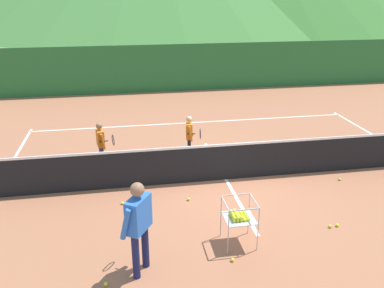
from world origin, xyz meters
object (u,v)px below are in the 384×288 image
object	(u,v)px
tennis_ball_1	(337,225)
tennis_ball_4	(232,260)
tennis_ball_2	(189,199)
tennis_ball_8	(330,226)
tennis_net	(226,161)
student_1	(190,133)
student_0	(101,141)
tennis_ball_5	(122,203)
instructor	(139,220)
tennis_ball_6	(340,179)
ball_cart	(238,216)
tennis_ball_7	(106,284)

from	to	relation	value
tennis_ball_1	tennis_ball_4	xyz separation A→B (m)	(-2.41, -0.71, 0.00)
tennis_ball_2	tennis_ball_4	xyz separation A→B (m)	(0.41, -2.30, 0.00)
tennis_ball_1	tennis_ball_8	size ratio (longest dim) A/B	1.00
tennis_net	tennis_ball_2	distance (m)	1.51
student_1	tennis_ball_8	xyz separation A→B (m)	(2.22, -4.00, -0.72)
tennis_ball_4	student_0	bearing A→B (deg)	117.92
tennis_ball_2	tennis_ball_5	bearing A→B (deg)	176.97
tennis_net	instructor	distance (m)	3.98
student_1	tennis_ball_6	xyz separation A→B (m)	(3.50, -2.05, -0.72)
tennis_net	ball_cart	bearing A→B (deg)	-99.97
tennis_ball_4	ball_cart	bearing A→B (deg)	65.62
student_0	tennis_ball_7	size ratio (longest dim) A/B	18.62
tennis_ball_2	tennis_ball_7	xyz separation A→B (m)	(-1.81, -2.55, 0.00)
tennis_ball_1	student_1	bearing A→B (deg)	120.84
tennis_net	tennis_ball_6	world-z (taller)	tennis_net
tennis_ball_5	tennis_ball_8	size ratio (longest dim) A/B	1.00
tennis_ball_1	student_0	bearing A→B (deg)	141.66
instructor	tennis_ball_8	world-z (taller)	instructor
student_1	ball_cart	bearing A→B (deg)	-87.15
student_0	student_1	world-z (taller)	student_0
tennis_ball_2	instructor	bearing A→B (deg)	-117.94
instructor	tennis_ball_2	bearing A→B (deg)	62.06
tennis_ball_1	tennis_ball_5	distance (m)	4.63
student_1	tennis_ball_7	bearing A→B (deg)	-114.40
tennis_net	tennis_ball_1	size ratio (longest dim) A/B	166.32
student_0	tennis_net	bearing A→B (deg)	-22.71
tennis_ball_6	tennis_ball_7	xyz separation A→B (m)	(-5.75, -2.90, 0.00)
student_1	tennis_ball_5	size ratio (longest dim) A/B	18.49
student_0	tennis_ball_6	distance (m)	6.24
tennis_ball_6	tennis_net	bearing A→B (deg)	168.84
student_1	tennis_ball_1	distance (m)	4.70
ball_cart	tennis_ball_2	size ratio (longest dim) A/B	13.22
ball_cart	tennis_ball_2	distance (m)	1.98
ball_cart	tennis_ball_7	world-z (taller)	ball_cart
tennis_ball_2	tennis_ball_7	bearing A→B (deg)	-125.27
tennis_ball_5	tennis_net	bearing A→B (deg)	17.49
tennis_ball_1	tennis_ball_8	bearing A→B (deg)	-175.78
tennis_ball_8	tennis_ball_5	bearing A→B (deg)	157.89
instructor	student_1	bearing A→B (deg)	70.58
tennis_ball_7	tennis_ball_5	bearing A→B (deg)	83.30
ball_cart	tennis_net	bearing A→B (deg)	80.03
tennis_net	instructor	world-z (taller)	instructor
tennis_net	tennis_ball_2	bearing A→B (deg)	-141.06
student_1	tennis_ball_5	xyz separation A→B (m)	(-1.94, -2.31, -0.72)
tennis_ball_7	tennis_ball_8	distance (m)	4.56
instructor	tennis_net	bearing A→B (deg)	53.83
tennis_ball_2	tennis_ball_5	distance (m)	1.50
ball_cart	tennis_ball_8	xyz separation A→B (m)	(2.01, 0.17, -0.56)
tennis_net	tennis_ball_8	bearing A→B (deg)	-58.55
student_0	tennis_ball_1	bearing A→B (deg)	-38.34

